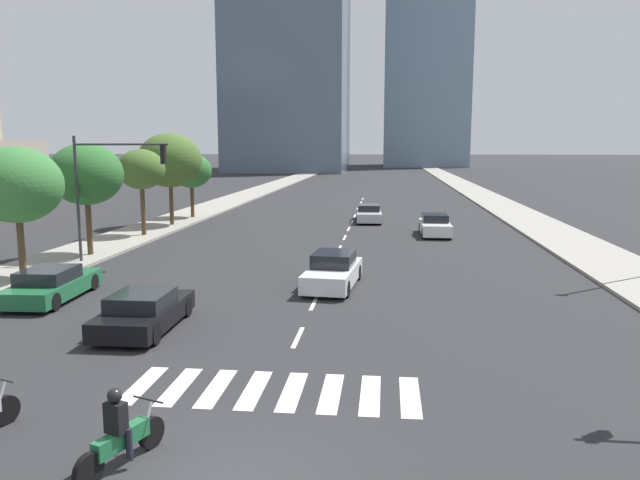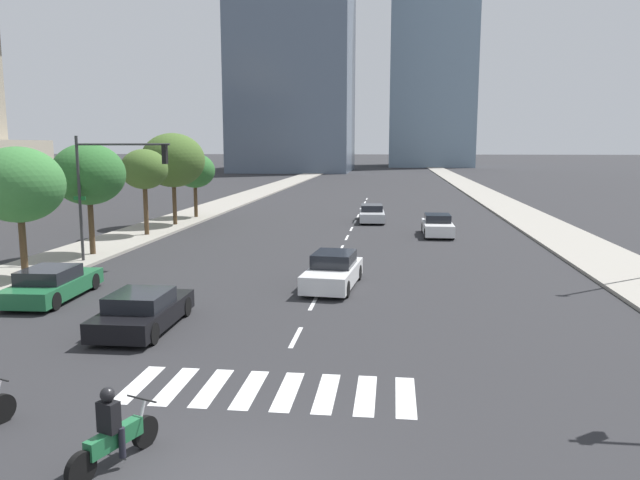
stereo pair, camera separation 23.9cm
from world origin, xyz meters
The scene contains 16 objects.
sidewalk_east centered at (13.22, 30.00, 0.07)m, with size 4.00×260.00×0.15m, color gray.
sidewalk_west centered at (-13.22, 30.00, 0.07)m, with size 4.00×260.00×0.15m, color gray.
crosswalk_near centered at (0.00, 4.05, 0.00)m, with size 6.75×2.32×0.01m.
lane_divider_center centered at (0.00, 32.05, 0.00)m, with size 0.14×50.00×0.01m.
motorcycle_lead centered at (-2.03, 0.41, 0.58)m, with size 0.99×2.03×1.49m.
sedan_white_0 centered at (5.61, 29.64, 0.62)m, with size 1.84×4.38×1.33m.
sedan_green_1 centered at (-9.66, 11.48, 0.56)m, with size 2.09×4.69×1.21m.
sedan_white_2 centered at (0.45, 14.69, 0.63)m, with size 2.17×4.73×1.39m.
sedan_black_3 centered at (-4.83, 8.33, 0.56)m, with size 1.96×4.39×1.21m.
sedan_silver_4 centered at (1.23, 36.30, 0.59)m, with size 2.04×4.86×1.26m.
traffic_signal_far centered at (-10.33, 18.21, 4.23)m, with size 4.84×0.28×5.93m.
street_tree_nearest centered at (-12.42, 14.13, 4.03)m, with size 3.64×3.64×5.45m.
street_tree_second centered at (-12.42, 19.95, 4.20)m, with size 3.63×3.63×5.60m.
street_tree_third centered at (-12.42, 26.90, 4.17)m, with size 2.88×2.88×5.28m.
street_tree_fourth centered at (-12.42, 31.92, 4.62)m, with size 4.39×4.39×6.34m.
street_tree_fifth centered at (-12.42, 36.53, 3.72)m, with size 3.11×3.11×4.90m.
Camera 1 is at (2.55, -9.19, 5.62)m, focal length 34.25 mm.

